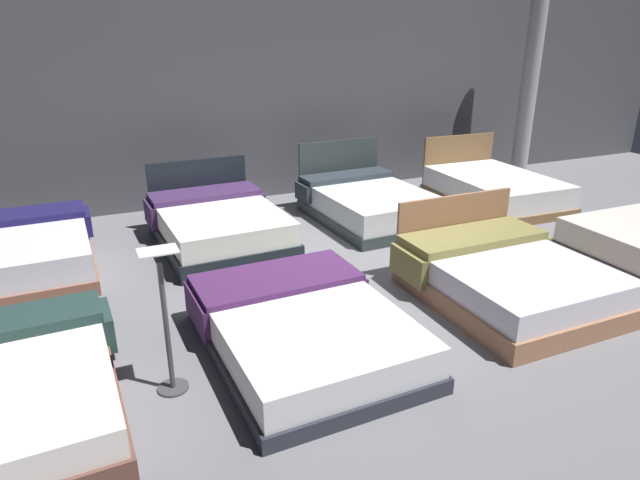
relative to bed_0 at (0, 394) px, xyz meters
name	(u,v)px	position (x,y,z in m)	size (l,w,h in m)	color
ground_plane	(343,267)	(3.43, 1.46, -0.21)	(18.00, 18.00, 0.02)	slate
showroom_back_wall	(254,90)	(3.43, 4.68, 1.55)	(18.00, 0.06, 3.50)	#47474C
bed_0	(0,394)	(0.00, 0.00, 0.00)	(1.68, 2.01, 0.47)	brown
bed_1	(303,327)	(2.31, -0.01, 0.00)	(1.63, 2.15, 0.45)	#272A34
bed_2	(504,276)	(4.58, 0.04, 0.04)	(1.72, 1.95, 0.89)	#9A6A4B
bed_4	(24,252)	(0.02, 2.80, 0.04)	(1.54, 1.97, 0.54)	brown
bed_5	(218,225)	(2.27, 2.77, 0.06)	(1.59, 2.05, 0.94)	black
bed_6	(369,203)	(4.54, 2.86, 0.05)	(1.61, 2.09, 1.02)	#2B3434
bed_7	(494,189)	(6.77, 2.76, 0.04)	(1.56, 2.19, 0.94)	brown
price_sign	(168,338)	(1.16, -0.14, 0.25)	(0.28, 0.24, 1.17)	#3F3F44
support_pillar	(530,83)	(8.33, 3.88, 1.55)	(0.30, 0.30, 3.50)	#99999E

